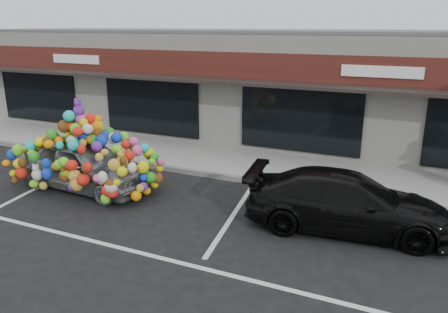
% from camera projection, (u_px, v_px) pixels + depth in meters
% --- Properties ---
extents(ground, '(90.00, 90.00, 0.00)m').
position_uv_depth(ground, '(135.00, 200.00, 11.74)').
color(ground, black).
rests_on(ground, ground).
extents(shop_building, '(24.00, 7.20, 4.31)m').
position_uv_depth(shop_building, '(250.00, 83.00, 18.46)').
color(shop_building, white).
rests_on(shop_building, ground).
extents(sidewalk, '(26.00, 3.00, 0.15)m').
position_uv_depth(sidewalk, '(202.00, 158.00, 15.20)').
color(sidewalk, gray).
rests_on(sidewalk, ground).
extents(kerb, '(26.00, 0.18, 0.16)m').
position_uv_depth(kerb, '(181.00, 170.00, 13.89)').
color(kerb, slate).
rests_on(kerb, ground).
extents(parking_stripe_left, '(0.73, 4.37, 0.01)m').
position_uv_depth(parking_stripe_left, '(51.00, 181.00, 13.18)').
color(parking_stripe_left, silver).
rests_on(parking_stripe_left, ground).
extents(parking_stripe_mid, '(0.73, 4.37, 0.01)m').
position_uv_depth(parking_stripe_mid, '(233.00, 215.00, 10.80)').
color(parking_stripe_mid, silver).
rests_on(parking_stripe_mid, ground).
extents(lane_line, '(14.00, 0.12, 0.01)m').
position_uv_depth(lane_line, '(149.00, 255.00, 8.94)').
color(lane_line, silver).
rests_on(lane_line, ground).
extents(toy_car, '(3.01, 4.52, 2.57)m').
position_uv_depth(toy_car, '(84.00, 159.00, 12.35)').
color(toy_car, '#ACB4B8').
rests_on(toy_car, ground).
extents(black_sedan, '(2.40, 4.77, 1.33)m').
position_uv_depth(black_sedan, '(347.00, 202.00, 9.91)').
color(black_sedan, black).
rests_on(black_sedan, ground).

